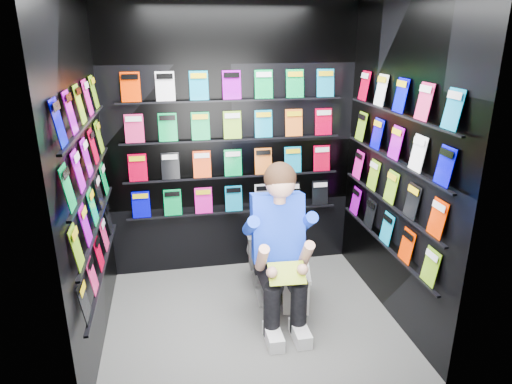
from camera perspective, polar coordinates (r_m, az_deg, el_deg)
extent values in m
plane|color=#595957|center=(4.04, -0.58, -15.62)|extent=(2.40, 2.40, 0.00)
cube|color=black|center=(4.42, -2.98, 6.02)|extent=(2.40, 0.04, 2.60)
cube|color=black|center=(2.55, 3.37, -4.22)|extent=(2.40, 0.04, 2.60)
cube|color=black|center=(3.47, -20.55, 1.04)|extent=(0.04, 2.00, 2.60)
cube|color=black|center=(3.85, 17.21, 3.17)|extent=(0.04, 2.00, 2.60)
imported|color=white|center=(4.26, 1.33, -7.87)|extent=(0.47, 0.78, 0.73)
cube|color=white|center=(4.19, 4.93, -11.80)|extent=(0.31, 0.45, 0.31)
cube|color=white|center=(4.11, 5.00, -9.79)|extent=(0.34, 0.47, 0.03)
cube|color=green|center=(3.54, 3.88, -10.11)|extent=(0.29, 0.18, 0.12)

